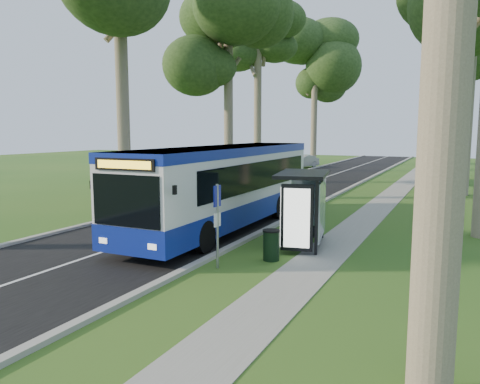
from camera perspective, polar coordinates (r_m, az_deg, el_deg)
The scene contains 15 objects.
ground at distance 15.15m, azimuth -1.92°, elevation -7.34°, with size 120.00×120.00×0.00m, color #2B5A1C.
road at distance 25.47m, azimuth 1.48°, elevation -1.23°, with size 7.00×100.00×0.02m, color black.
kerb_east at distance 24.27m, azimuth 9.05°, elevation -1.64°, with size 0.25×100.00×0.12m, color #9E9B93.
kerb_west at distance 27.07m, azimuth -5.30°, elevation -0.64°, with size 0.25×100.00×0.12m, color #9E9B93.
centre_line at distance 25.47m, azimuth 1.48°, elevation -1.21°, with size 0.12×100.00×0.01m, color white.
footpath at distance 23.61m, azimuth 16.04°, elevation -2.22°, with size 1.50×100.00×0.02m, color gray.
bus at distance 18.56m, azimuth -1.79°, elevation 0.71°, with size 2.63×12.30×3.26m.
bus_stop_sign at distance 13.13m, azimuth -2.79°, elevation -2.92°, with size 0.09×0.34×2.41m.
bus_shelter at distance 15.45m, azimuth 7.67°, elevation -0.48°, with size 2.10×3.15×2.49m.
litter_bin at distance 14.15m, azimuth 3.83°, elevation -6.46°, with size 0.53×0.53×0.93m.
car_white at distance 37.35m, azimuth 0.68°, elevation 2.59°, with size 1.60×3.97×1.35m, color silver.
car_silver at distance 49.28m, azimuth 7.56°, elevation 3.71°, with size 1.40×4.02×1.33m, color #9B9EA3.
tree_west_c at distance 35.44m, azimuth -1.45°, elevation 18.64°, with size 5.20×5.20×14.47m.
tree_west_d at distance 45.48m, azimuth 2.21°, elevation 18.30°, with size 5.20×5.20×16.75m.
tree_west_e at distance 53.72m, azimuth 9.15°, elevation 15.21°, with size 5.20×5.20×15.07m.
Camera 1 is at (6.77, -12.99, 3.89)m, focal length 35.00 mm.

